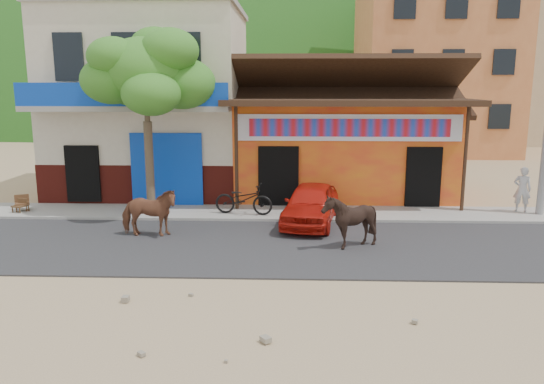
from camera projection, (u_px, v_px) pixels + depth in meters
The scene contains 16 objects.
ground at pixel (288, 280), 11.84m from camera, with size 120.00×120.00×0.00m, color #9E825B.
road at pixel (289, 246), 14.28m from camera, with size 60.00×5.00×0.04m, color #28282B.
sidewalk at pixel (290, 213), 17.70m from camera, with size 60.00×2.00×0.12m, color gray.
dance_club at pixel (340, 148), 21.20m from camera, with size 8.00×6.00×3.60m, color orange.
cafe_building at pixel (153, 105), 21.13m from camera, with size 7.00×6.00×7.00m, color beige.
apartment_front at pixel (432, 57), 33.81m from camera, with size 9.00×9.00×12.00m, color #CC723F.
apartment_rear at pixel (532, 75), 39.56m from camera, with size 8.00×8.00×10.00m, color tan.
hillside at pixel (292, 31), 77.98m from camera, with size 100.00×40.00×24.00m, color #194C14.
tree at pixel (147, 121), 17.06m from camera, with size 3.00×3.00×6.00m, color #2D721E, non-canonical shape.
cow_tan at pixel (149, 212), 14.99m from camera, with size 0.75×1.65×1.39m, color brown.
cow_dark at pixel (350, 221), 13.93m from camera, with size 1.19×1.34×1.48m, color black.
red_car at pixel (311, 204), 16.38m from camera, with size 1.49×3.69×1.26m, color red.
scooter at pixel (244, 199), 17.27m from camera, with size 0.67×1.92×1.01m, color black.
pedestrian at pixel (522, 189), 17.56m from camera, with size 0.55×0.36×1.51m, color #B8B8B8.
cafe_chair_left at pixel (19, 200), 17.58m from camera, with size 0.38×0.38×0.81m, color #462917, non-canonical shape.
cafe_chair_right at pixel (21, 196), 17.76m from camera, with size 0.45×0.45×0.97m, color #493118, non-canonical shape.
Camera 1 is at (0.05, -11.21, 4.30)m, focal length 35.00 mm.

